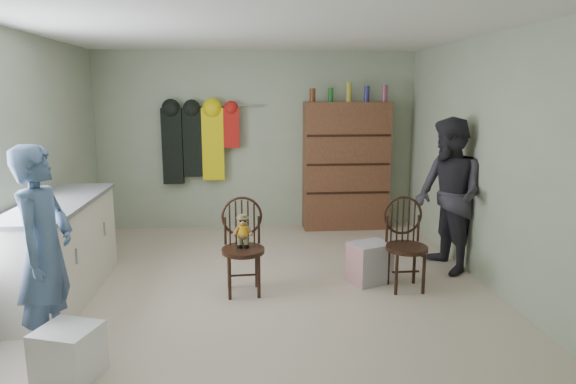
{
  "coord_description": "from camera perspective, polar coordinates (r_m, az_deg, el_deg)",
  "views": [
    {
      "loc": [
        -0.17,
        -4.83,
        1.94
      ],
      "look_at": [
        0.25,
        0.2,
        0.95
      ],
      "focal_mm": 32.0,
      "sensor_mm": 36.0,
      "label": 1
    }
  ],
  "objects": [
    {
      "name": "ground_plane",
      "position": [
        5.21,
        -2.6,
        -10.78
      ],
      "size": [
        5.0,
        5.0,
        0.0
      ],
      "primitive_type": "plane",
      "color": "beige",
      "rests_on": "ground"
    },
    {
      "name": "room_walls",
      "position": [
        5.38,
        -2.97,
        7.22
      ],
      "size": [
        5.0,
        5.0,
        5.0
      ],
      "color": "#A7B295",
      "rests_on": "ground"
    },
    {
      "name": "counter",
      "position": [
        5.36,
        -24.09,
        -5.81
      ],
      "size": [
        0.64,
        1.86,
        0.94
      ],
      "color": "silver",
      "rests_on": "ground"
    },
    {
      "name": "plastic_tub",
      "position": [
        3.98,
        -23.19,
        -16.09
      ],
      "size": [
        0.48,
        0.46,
        0.36
      ],
      "primitive_type": "cube",
      "rotation": [
        0.0,
        0.0,
        -0.32
      ],
      "color": "white",
      "rests_on": "ground"
    },
    {
      "name": "chair_front",
      "position": [
        5.02,
        -5.05,
        -5.33
      ],
      "size": [
        0.44,
        0.44,
        0.93
      ],
      "rotation": [
        0.0,
        0.0,
        0.05
      ],
      "color": "#351C12",
      "rests_on": "ground"
    },
    {
      "name": "chair_far",
      "position": [
        5.24,
        12.9,
        -5.23
      ],
      "size": [
        0.41,
        0.41,
        0.92
      ],
      "rotation": [
        0.0,
        0.0,
        0.01
      ],
      "color": "#351C12",
      "rests_on": "ground"
    },
    {
      "name": "striped_bag",
      "position": [
        5.4,
        9.06,
        -7.75
      ],
      "size": [
        0.48,
        0.44,
        0.42
      ],
      "primitive_type": "cube",
      "rotation": [
        0.0,
        0.0,
        0.4
      ],
      "color": "#E57672",
      "rests_on": "ground"
    },
    {
      "name": "person_left",
      "position": [
        4.16,
        -25.42,
        -6.05
      ],
      "size": [
        0.44,
        0.61,
        1.58
      ],
      "primitive_type": "imported",
      "rotation": [
        0.0,
        0.0,
        1.46
      ],
      "color": "#455C7F",
      "rests_on": "ground"
    },
    {
      "name": "person_right",
      "position": [
        5.77,
        17.41,
        -0.4
      ],
      "size": [
        0.75,
        0.9,
        1.68
      ],
      "primitive_type": "imported",
      "rotation": [
        0.0,
        0.0,
        -1.42
      ],
      "color": "#2D2B33",
      "rests_on": "ground"
    },
    {
      "name": "dresser",
      "position": [
        7.35,
        6.44,
        2.94
      ],
      "size": [
        1.2,
        0.39,
        2.06
      ],
      "color": "brown",
      "rests_on": "ground"
    },
    {
      "name": "coat_rack",
      "position": [
        7.28,
        -9.97,
        5.48
      ],
      "size": [
        1.42,
        0.12,
        1.09
      ],
      "color": "#99999E",
      "rests_on": "ground"
    }
  ]
}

